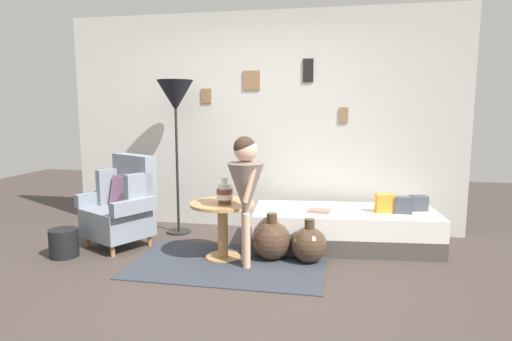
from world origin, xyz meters
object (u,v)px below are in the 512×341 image
Objects in this scene: vase_striped at (225,193)px; book_on_daybed at (319,211)px; daybed at (344,228)px; floor_lamp at (175,101)px; demijohn_far at (309,245)px; magazine_basket at (64,243)px; person_child at (246,183)px; side_table at (223,218)px; armchair at (123,205)px; demijohn_near at (272,240)px.

book_on_daybed is (0.88, 0.50, -0.25)m from vase_striped.
floor_lamp is at bearing 175.29° from daybed.
book_on_daybed is at bearing -148.55° from daybed.
demijohn_far is 1.53× the size of magazine_basket.
person_child reaches higher than vase_striped.
side_table reaches higher than demijohn_far.
floor_lamp reaches higher than magazine_basket.
armchair is 0.68m from magazine_basket.
person_child is 1.95m from magazine_basket.
demijohn_near is 1.08× the size of demijohn_far.
daybed is 1.61× the size of person_child.
magazine_basket is at bearing -128.39° from floor_lamp.
vase_striped is 1.44m from floor_lamp.
demijohn_far is at bearing -100.21° from book_on_daybed.
person_child reaches higher than daybed.
demijohn_near is 2.07m from magazine_basket.
person_child is (1.43, -0.38, 0.35)m from armchair.
demijohn_near is 1.65× the size of magazine_basket.
magazine_basket is at bearing -162.48° from daybed.
armchair reaches higher than daybed.
demijohn_near is at bearing -29.66° from floor_lamp.
person_child reaches higher than magazine_basket.
demijohn_near is at bearing 177.39° from demijohn_far.
demijohn_far is at bearing 6.85° from vase_striped.
demijohn_near is at bearing 7.02° from side_table.
magazine_basket is (-2.04, -0.32, -0.05)m from demijohn_near.
vase_striped is at bearing -165.58° from demijohn_near.
book_on_daybed is (1.67, -0.32, -1.14)m from floor_lamp.
floor_lamp is 3.87× the size of demijohn_near.
vase_striped reaches higher than side_table.
armchair is 1.53× the size of side_table.
floor_lamp is 1.46× the size of person_child.
demijohn_near is (1.64, -0.14, -0.25)m from armchair.
magazine_basket is at bearing -177.62° from person_child.
armchair is at bearing 48.52° from magazine_basket.
book_on_daybed is 0.79× the size of magazine_basket.
demijohn_near is (-0.44, -0.39, -0.22)m from book_on_daybed.
side_table is 1.57m from floor_lamp.
demijohn_far is at bearing -4.39° from armchair.
book_on_daybed is 0.62m from demijohn_near.
vase_striped is at bearing -55.69° from side_table.
floor_lamp is 4.16× the size of demijohn_far.
armchair is at bearing 168.20° from vase_striped.
person_child is 5.54× the size of book_on_daybed.
floor_lamp is 8.11× the size of book_on_daybed.
armchair is 4.41× the size of book_on_daybed.
person_child is at bearing -138.78° from daybed.
daybed is at bearing 31.45° from book_on_daybed.
floor_lamp is 6.37× the size of magazine_basket.
side_table is 1.37× the size of demijohn_near.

